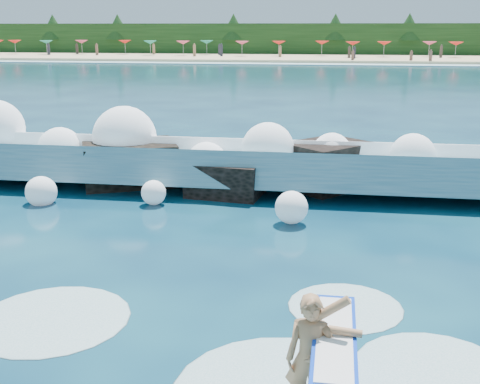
{
  "coord_description": "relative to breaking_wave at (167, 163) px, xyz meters",
  "views": [
    {
      "loc": [
        3.31,
        -9.54,
        4.41
      ],
      "look_at": [
        1.5,
        2.0,
        1.2
      ],
      "focal_mm": 45.0,
      "sensor_mm": 36.0,
      "label": 1
    }
  ],
  "objects": [
    {
      "name": "ground",
      "position": [
        1.41,
        -6.92,
        -0.6
      ],
      "size": [
        200.0,
        200.0,
        0.0
      ],
      "primitive_type": "plane",
      "color": "#07243D",
      "rests_on": "ground"
    },
    {
      "name": "beach",
      "position": [
        1.41,
        71.08,
        -0.4
      ],
      "size": [
        140.0,
        20.0,
        0.4
      ],
      "primitive_type": "cube",
      "color": "tan",
      "rests_on": "ground"
    },
    {
      "name": "wet_band",
      "position": [
        1.41,
        60.08,
        -0.56
      ],
      "size": [
        140.0,
        5.0,
        0.08
      ],
      "primitive_type": "cube",
      "color": "silver",
      "rests_on": "ground"
    },
    {
      "name": "treeline",
      "position": [
        1.41,
        81.08,
        1.9
      ],
      "size": [
        140.0,
        4.0,
        5.0
      ],
      "primitive_type": "cube",
      "color": "black",
      "rests_on": "ground"
    },
    {
      "name": "breaking_wave",
      "position": [
        0.0,
        0.0,
        0.0
      ],
      "size": [
        19.95,
        3.04,
        1.72
      ],
      "color": "teal",
      "rests_on": "ground"
    },
    {
      "name": "rock_cluster",
      "position": [
        1.52,
        -0.1,
        -0.12
      ],
      "size": [
        8.65,
        3.46,
        1.51
      ],
      "color": "black",
      "rests_on": "ground"
    },
    {
      "name": "surfer_with_board",
      "position": [
        4.61,
        -9.95,
        0.01
      ],
      "size": [
        0.86,
        2.83,
        1.65
      ],
      "color": "#A7754E",
      "rests_on": "ground"
    },
    {
      "name": "wave_spray",
      "position": [
        -1.08,
        -0.08,
        0.54
      ],
      "size": [
        14.64,
        4.82,
        2.4
      ],
      "color": "white",
      "rests_on": "ground"
    },
    {
      "name": "surf_foam",
      "position": [
        3.77,
        -9.59,
        -0.6
      ],
      "size": [
        9.14,
        6.03,
        0.14
      ],
      "color": "silver",
      "rests_on": "ground"
    },
    {
      "name": "beach_umbrellas",
      "position": [
        1.5,
        73.12,
        1.65
      ],
      "size": [
        112.2,
        6.44,
        0.5
      ],
      "color": "#147F6C",
      "rests_on": "ground"
    },
    {
      "name": "beachgoers",
      "position": [
        -1.19,
        68.14,
        0.46
      ],
      "size": [
        106.97,
        13.25,
        1.91
      ],
      "color": "#3F332D",
      "rests_on": "ground"
    }
  ]
}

